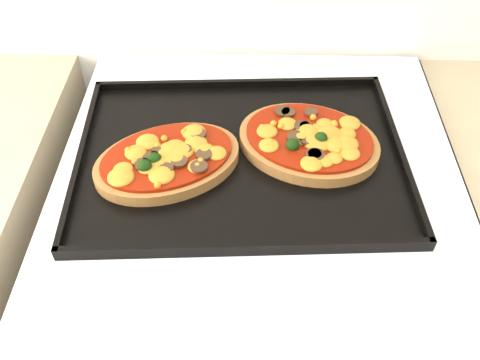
# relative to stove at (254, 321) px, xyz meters

# --- Properties ---
(stove) EXTENTS (0.60, 0.60, 0.91)m
(stove) POSITION_rel_stove_xyz_m (0.00, 0.00, 0.00)
(stove) COLOR silver
(stove) RESTS_ON floor
(baking_tray) EXTENTS (0.49, 0.38, 0.02)m
(baking_tray) POSITION_rel_stove_xyz_m (-0.03, 0.01, 0.47)
(baking_tray) COLOR black
(baking_tray) RESTS_ON stove
(pizza_left) EXTENTS (0.25, 0.22, 0.03)m
(pizza_left) POSITION_rel_stove_xyz_m (-0.13, -0.02, 0.48)
(pizza_left) COLOR olive
(pizza_left) RESTS_ON baking_tray
(pizza_right) EXTENTS (0.25, 0.22, 0.03)m
(pizza_right) POSITION_rel_stove_xyz_m (0.07, 0.03, 0.48)
(pizza_right) COLOR olive
(pizza_right) RESTS_ON baking_tray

